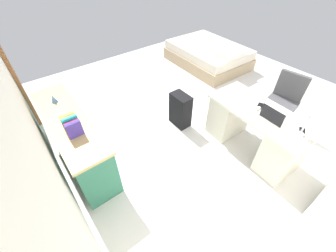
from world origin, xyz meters
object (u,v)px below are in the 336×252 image
(bed, at_px, (208,55))
(cell_phone_near_laptop, at_px, (302,131))
(figurine_small, at_px, (54,99))
(desk_lamp, at_px, (306,117))
(credenza, at_px, (75,140))
(cell_phone_by_mouse, at_px, (260,105))
(office_chair, at_px, (281,105))
(computer_mouse, at_px, (258,108))
(suitcase_black, at_px, (180,110))
(laptop, at_px, (273,117))
(desk, at_px, (254,130))

(bed, height_order, cell_phone_near_laptop, cell_phone_near_laptop)
(figurine_small, bearing_deg, desk_lamp, -138.06)
(credenza, height_order, cell_phone_by_mouse, credenza)
(office_chair, xyz_separation_m, desk_lamp, (-0.58, 0.86, 0.58))
(credenza, relative_size, cell_phone_near_laptop, 13.24)
(credenza, distance_m, bed, 3.88)
(figurine_small, bearing_deg, computer_mouse, -129.75)
(office_chair, xyz_separation_m, cell_phone_near_laptop, (-0.61, 0.78, 0.32))
(office_chair, bearing_deg, computer_mouse, 90.69)
(office_chair, bearing_deg, bed, -17.75)
(bed, distance_m, computer_mouse, 2.90)
(office_chair, distance_m, desk_lamp, 1.18)
(suitcase_black, bearing_deg, desk_lamp, -164.64)
(office_chair, relative_size, suitcase_black, 1.57)
(credenza, bearing_deg, cell_phone_by_mouse, -120.73)
(bed, relative_size, laptop, 6.06)
(laptop, bearing_deg, desk, -15.29)
(office_chair, height_order, suitcase_black, office_chair)
(computer_mouse, distance_m, cell_phone_near_laptop, 0.60)
(bed, relative_size, computer_mouse, 19.54)
(cell_phone_near_laptop, distance_m, figurine_small, 3.26)
(computer_mouse, bearing_deg, figurine_small, 53.59)
(computer_mouse, xyz_separation_m, desk_lamp, (-0.57, 0.03, 0.24))
(cell_phone_by_mouse, height_order, figurine_small, figurine_small)
(bed, xyz_separation_m, computer_mouse, (-2.37, 1.58, 0.51))
(credenza, xyz_separation_m, laptop, (-1.62, -2.11, 0.39))
(cell_phone_by_mouse, bearing_deg, cell_phone_near_laptop, 157.94)
(laptop, relative_size, computer_mouse, 3.22)
(desk, height_order, credenza, credenza)
(cell_phone_by_mouse, relative_size, desk_lamp, 0.39)
(office_chair, bearing_deg, figurine_small, 59.06)
(desk_lamp, bearing_deg, credenza, 47.80)
(office_chair, relative_size, credenza, 0.52)
(bed, xyz_separation_m, cell_phone_near_laptop, (-2.97, 1.54, 0.50))
(cell_phone_near_laptop, bearing_deg, desk_lamp, 43.79)
(suitcase_black, xyz_separation_m, cell_phone_near_laptop, (-1.65, -0.53, 0.44))
(bed, relative_size, cell_phone_by_mouse, 14.37)
(office_chair, bearing_deg, suitcase_black, 51.40)
(credenza, relative_size, laptop, 5.58)
(office_chair, bearing_deg, desk_lamp, 124.07)
(figurine_small, bearing_deg, cell_phone_by_mouse, -128.31)
(computer_mouse, distance_m, figurine_small, 2.82)
(credenza, bearing_deg, desk_lamp, -132.20)
(suitcase_black, xyz_separation_m, computer_mouse, (-1.05, -0.48, 0.45))
(office_chair, bearing_deg, cell_phone_near_laptop, 128.08)
(computer_mouse, xyz_separation_m, cell_phone_near_laptop, (-0.60, -0.04, -0.01))
(desk_lamp, bearing_deg, cell_phone_by_mouse, -11.63)
(credenza, distance_m, cell_phone_by_mouse, 2.64)
(credenza, height_order, bed, credenza)
(desk, height_order, computer_mouse, computer_mouse)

